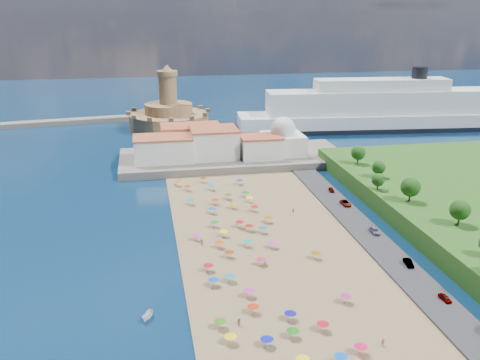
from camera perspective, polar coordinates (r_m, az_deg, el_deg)
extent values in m
plane|color=#071938|center=(147.05, 0.23, -6.05)|extent=(700.00, 700.00, 0.00)
cube|color=#59544C|center=(215.90, -0.74, 2.36)|extent=(90.00, 36.00, 3.00)
cube|color=#59544C|center=(247.31, -7.16, 4.20)|extent=(18.00, 70.00, 2.40)
cube|color=silver|center=(207.74, -8.20, 3.25)|extent=(22.00, 14.00, 9.00)
cube|color=silver|center=(211.02, -2.80, 3.93)|extent=(18.00, 16.00, 11.00)
cube|color=silver|center=(210.64, 2.22, 3.49)|extent=(16.00, 12.00, 8.00)
cube|color=silver|center=(221.88, -5.27, 4.45)|extent=(24.00, 14.00, 10.00)
cube|color=silver|center=(216.73, 4.58, 3.87)|extent=(16.00, 16.00, 8.00)
sphere|color=silver|center=(215.34, 4.62, 5.42)|extent=(10.00, 10.00, 10.00)
cylinder|color=silver|center=(214.53, 4.64, 6.41)|extent=(1.20, 1.20, 1.60)
cylinder|color=#9C754E|center=(275.91, -7.57, 6.23)|extent=(40.00, 40.00, 8.00)
cylinder|color=#9C754E|center=(274.66, -7.63, 7.56)|extent=(24.00, 24.00, 5.00)
cylinder|color=#9C754E|center=(273.10, -7.71, 9.52)|extent=(9.00, 9.00, 14.00)
cylinder|color=#9C754E|center=(272.01, -7.79, 11.23)|extent=(10.40, 10.40, 2.40)
cone|color=#9C754E|center=(271.70, -7.81, 11.79)|extent=(6.00, 6.00, 3.00)
cube|color=black|center=(281.76, 14.52, 5.47)|extent=(144.66, 33.56, 2.31)
cube|color=silver|center=(281.12, 14.57, 6.09)|extent=(143.63, 33.07, 8.54)
cube|color=silver|center=(279.31, 14.73, 8.08)|extent=(114.94, 26.84, 11.39)
cube|color=silver|center=(278.03, 14.88, 9.81)|extent=(67.33, 18.96, 5.69)
cylinder|color=black|center=(284.40, 18.63, 10.81)|extent=(7.59, 7.59, 5.69)
cylinder|color=gray|center=(151.99, -2.73, -4.72)|extent=(0.07, 0.07, 2.00)
cone|color=#167E1E|center=(151.64, -2.73, -4.41)|extent=(2.50, 2.50, 0.60)
cylinder|color=gray|center=(187.05, -6.62, -0.37)|extent=(0.07, 0.07, 2.00)
cone|color=#DC5409|center=(186.76, -6.63, -0.10)|extent=(2.50, 2.50, 0.60)
cylinder|color=gray|center=(140.18, 0.73, -6.76)|extent=(0.07, 0.07, 2.00)
cone|color=#0F907F|center=(139.80, 0.73, -6.42)|extent=(2.50, 2.50, 0.60)
cylinder|color=gray|center=(148.19, 2.42, -5.34)|extent=(0.07, 0.07, 2.00)
cone|color=#0D737D|center=(147.83, 2.43, -5.02)|extent=(2.50, 2.50, 0.60)
cylinder|color=gray|center=(117.69, 0.97, -11.96)|extent=(0.07, 0.07, 2.00)
cone|color=#C3298B|center=(117.24, 0.97, -11.58)|extent=(2.50, 2.50, 0.60)
cylinder|color=gray|center=(123.36, -1.06, -10.44)|extent=(0.07, 0.07, 2.00)
cone|color=#107F93|center=(122.93, -1.06, -10.08)|extent=(2.50, 2.50, 0.60)
cylinder|color=gray|center=(165.30, -0.73, -2.77)|extent=(0.07, 0.07, 2.00)
cone|color=orange|center=(164.99, -0.74, -2.48)|extent=(2.50, 2.50, 0.60)
cylinder|color=gray|center=(190.17, -3.97, 0.03)|extent=(0.07, 0.07, 2.00)
cone|color=#7E380B|center=(189.89, -3.98, 0.29)|extent=(2.50, 2.50, 0.60)
cylinder|color=gray|center=(139.53, 3.52, -6.92)|extent=(0.07, 0.07, 2.00)
cone|color=#C72AAC|center=(139.15, 3.53, -6.58)|extent=(2.50, 2.50, 0.60)
cylinder|color=gray|center=(103.54, -1.03, -16.62)|extent=(0.07, 0.07, 2.00)
cone|color=yellow|center=(103.03, -1.03, -16.21)|extent=(2.50, 2.50, 0.60)
cylinder|color=gray|center=(100.38, 10.71, -18.25)|extent=(0.07, 0.07, 2.00)
cone|color=#0E52B8|center=(99.85, 10.74, -17.83)|extent=(2.50, 2.50, 0.60)
cylinder|color=gray|center=(149.44, 0.96, -5.12)|extent=(0.07, 0.07, 2.00)
cone|color=maroon|center=(149.08, 0.97, -4.80)|extent=(2.50, 2.50, 0.60)
cylinder|color=gray|center=(187.29, -0.07, -0.22)|extent=(0.07, 0.07, 2.00)
cone|color=#0D32B5|center=(187.01, -0.07, 0.05)|extent=(2.50, 2.50, 0.60)
cylinder|color=gray|center=(135.08, 8.10, -7.96)|extent=(0.07, 0.07, 2.00)
cone|color=#7E560B|center=(134.69, 8.11, -7.62)|extent=(2.50, 2.50, 0.60)
cylinder|color=gray|center=(134.29, -1.16, -7.93)|extent=(0.07, 0.07, 2.00)
cone|color=#7B370B|center=(133.90, -1.16, -7.58)|extent=(2.50, 2.50, 0.60)
cylinder|color=gray|center=(151.95, -0.04, -4.71)|extent=(0.07, 0.07, 2.00)
cone|color=red|center=(151.61, -0.04, -4.39)|extent=(2.50, 2.50, 0.60)
cylinder|color=gray|center=(112.23, 1.42, -13.60)|extent=(0.07, 0.07, 2.00)
cone|color=red|center=(111.76, 1.42, -13.20)|extent=(2.50, 2.50, 0.60)
cylinder|color=gray|center=(117.76, 11.22, -12.32)|extent=(0.07, 0.07, 2.00)
cone|color=#AA2482|center=(117.31, 11.25, -11.95)|extent=(2.50, 2.50, 0.60)
cylinder|color=gray|center=(170.64, 1.02, -2.09)|extent=(0.07, 0.07, 2.00)
cone|color=#FAFF0D|center=(170.33, 1.02, -1.80)|extent=(2.50, 2.50, 0.60)
cylinder|color=gray|center=(161.64, -2.95, -3.29)|extent=(0.07, 0.07, 2.00)
cone|color=#0D55B5|center=(161.32, -2.96, -2.99)|extent=(2.50, 2.50, 0.60)
cylinder|color=gray|center=(145.91, -1.73, -5.72)|extent=(0.07, 0.07, 2.00)
cone|color=#DEEE0C|center=(145.55, -1.73, -5.40)|extent=(2.50, 2.50, 0.60)
cylinder|color=gray|center=(175.21, 0.61, -1.53)|extent=(0.07, 0.07, 2.00)
cone|color=#12662E|center=(174.91, 0.61, -1.26)|extent=(2.50, 2.50, 0.60)
cylinder|color=gray|center=(173.26, -1.27, -1.77)|extent=(0.07, 0.07, 2.00)
cone|color=#256E13|center=(172.95, -1.27, -1.49)|extent=(2.50, 2.50, 0.60)
cylinder|color=gray|center=(105.54, 5.65, -15.97)|extent=(0.07, 0.07, 2.00)
cone|color=#177114|center=(105.03, 5.67, -15.56)|extent=(2.50, 2.50, 0.60)
cylinder|color=gray|center=(107.78, -2.12, -15.08)|extent=(0.07, 0.07, 2.00)
cone|color=#2C7314|center=(107.29, -2.13, -14.68)|extent=(2.50, 2.50, 0.60)
cylinder|color=gray|center=(103.35, 12.74, -17.21)|extent=(0.07, 0.07, 2.00)
cone|color=#D11048|center=(102.84, 12.78, -16.80)|extent=(2.50, 2.50, 0.60)
cylinder|color=gray|center=(168.94, -2.67, -2.32)|extent=(0.07, 0.07, 2.00)
cone|color=#A72B0D|center=(168.63, -2.67, -2.03)|extent=(2.50, 2.50, 0.60)
cylinder|color=gray|center=(144.35, -4.64, -6.05)|extent=(0.07, 0.07, 2.00)
cone|color=#C42ABC|center=(143.98, -4.65, -5.72)|extent=(2.50, 2.50, 0.60)
cylinder|color=gray|center=(139.57, -2.22, -6.88)|extent=(0.07, 0.07, 2.00)
cone|color=#E63E0A|center=(139.20, -2.22, -6.55)|extent=(2.50, 2.50, 0.60)
cylinder|color=gray|center=(122.01, -2.80, -10.81)|extent=(0.07, 0.07, 2.00)
cone|color=#0E41B8|center=(121.58, -2.81, -10.44)|extent=(2.50, 2.50, 0.60)
cylinder|color=gray|center=(108.12, 8.82, -15.19)|extent=(0.07, 0.07, 2.00)
cone|color=#B20E25|center=(107.63, 8.85, -14.79)|extent=(2.50, 2.50, 0.60)
cylinder|color=gray|center=(182.03, -5.60, -0.86)|extent=(0.07, 0.07, 2.00)
cone|color=#8B340C|center=(181.74, -5.61, -0.59)|extent=(2.50, 2.50, 0.60)
cylinder|color=gray|center=(155.12, 2.99, -4.24)|extent=(0.07, 0.07, 2.00)
cone|color=#935F0D|center=(154.78, 3.00, -3.93)|extent=(2.50, 2.50, 0.60)
cylinder|color=gray|center=(163.15, 1.52, -3.07)|extent=(0.07, 0.07, 2.00)
cone|color=red|center=(162.82, 1.53, -2.77)|extent=(2.50, 2.50, 0.60)
cylinder|color=gray|center=(169.19, -5.29, -2.35)|extent=(0.07, 0.07, 2.00)
cone|color=#0E8887|center=(168.87, -5.30, -2.06)|extent=(2.50, 2.50, 0.60)
cone|color=yellow|center=(98.30, 6.71, -18.26)|extent=(2.50, 2.50, 0.60)
cylinder|color=gray|center=(182.13, -3.09, -0.78)|extent=(0.07, 0.07, 2.00)
cone|color=#0F768E|center=(181.84, -3.09, -0.52)|extent=(2.50, 2.50, 0.60)
cylinder|color=gray|center=(130.82, 2.27, -8.69)|extent=(0.07, 0.07, 2.00)
cone|color=#AF255E|center=(130.41, 2.27, -8.34)|extent=(2.50, 2.50, 0.60)
cylinder|color=gray|center=(102.99, 2.89, -16.86)|extent=(0.07, 0.07, 2.00)
cone|color=#0D16A9|center=(102.47, 2.89, -16.45)|extent=(2.50, 2.50, 0.60)
cylinder|color=gray|center=(110.54, 5.39, -14.22)|extent=(0.07, 0.07, 2.00)
cone|color=#130C9D|center=(110.06, 5.41, -13.83)|extent=(2.50, 2.50, 0.60)
cylinder|color=gray|center=(128.12, -3.38, -9.32)|extent=(0.07, 0.07, 2.00)
cone|color=#A80D29|center=(127.71, -3.39, -8.96)|extent=(2.50, 2.50, 0.60)
imported|color=tan|center=(108.57, -0.12, -14.90)|extent=(1.62, 0.84, 1.67)
imported|color=tan|center=(163.04, 5.70, -3.25)|extent=(1.37, 1.36, 1.58)
imported|color=tan|center=(131.44, 2.72, -8.66)|extent=(0.90, 0.71, 1.61)
imported|color=tan|center=(141.21, -4.12, -6.66)|extent=(1.08, 1.02, 1.77)
imported|color=tan|center=(185.92, -6.88, -0.54)|extent=(1.00, 0.45, 1.67)
imported|color=tan|center=(121.00, -3.11, -11.20)|extent=(0.53, 0.66, 1.57)
imported|color=tan|center=(154.11, 2.61, -4.46)|extent=(0.68, 0.54, 1.63)
imported|color=tan|center=(168.30, -0.95, -2.45)|extent=(0.98, 1.01, 1.63)
imported|color=tan|center=(106.30, 15.01, -16.38)|extent=(1.11, 0.82, 1.74)
imported|color=white|center=(112.42, -9.82, -14.12)|extent=(2.98, 4.20, 1.52)
imported|color=gray|center=(136.07, 17.54, -8.41)|extent=(2.01, 4.38, 1.39)
imported|color=gray|center=(170.44, 11.20, -2.42)|extent=(2.39, 4.99, 1.37)
imported|color=gray|center=(181.96, 9.72, -1.02)|extent=(1.96, 3.78, 1.23)
imported|color=gray|center=(151.80, 14.18, -5.26)|extent=(2.30, 4.99, 1.41)
imported|color=gray|center=(123.77, 21.03, -11.65)|extent=(1.77, 3.63, 1.19)
cylinder|color=#382314|center=(149.88, 22.31, -3.90)|extent=(0.50, 0.50, 2.97)
sphere|color=#14380F|center=(148.96, 22.43, -2.95)|extent=(5.34, 5.34, 5.34)
cylinder|color=#382314|center=(162.52, 17.65, -1.66)|extent=(0.50, 0.50, 3.15)
sphere|color=#14380F|center=(161.63, 17.74, -0.71)|extent=(5.68, 5.68, 5.68)
cylinder|color=#382314|center=(170.33, 14.46, -0.63)|extent=(0.50, 0.50, 2.24)
sphere|color=#14380F|center=(169.71, 14.51, 0.02)|extent=(4.04, 4.04, 4.04)
cylinder|color=#382314|center=(182.33, 14.53, 0.65)|extent=(0.50, 0.50, 2.52)
sphere|color=#14380F|center=(181.69, 14.58, 1.33)|extent=(4.53, 4.53, 4.53)
cylinder|color=#382314|center=(196.44, 12.46, 2.12)|extent=(0.50, 0.50, 2.88)
sphere|color=#14380F|center=(195.76, 12.51, 2.85)|extent=(5.19, 5.19, 5.19)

